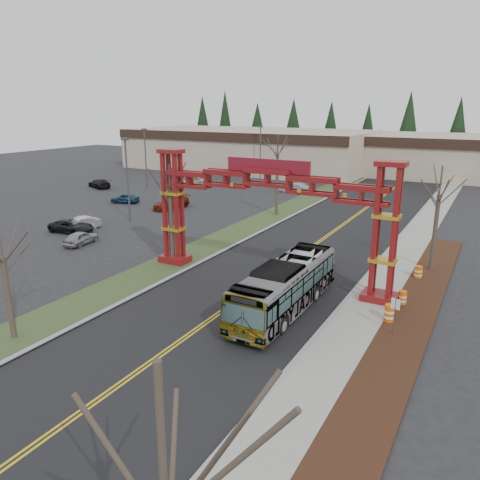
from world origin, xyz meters
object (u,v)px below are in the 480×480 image
Objects in this scene: parked_car_far_c at (99,183)px; gateway_arch at (267,198)px; parked_car_mid_a at (171,203)px; barrel_north at (418,273)px; bare_tree_right_far at (439,195)px; light_pole_far at (260,149)px; light_pole_near at (127,174)px; light_pole_mid at (145,154)px; street_sign at (395,309)px; bare_tree_median_near at (2,257)px; parked_car_near_b at (80,224)px; retail_building_east at (478,157)px; barrel_mid at (402,298)px; bare_tree_median_mid at (170,194)px; parked_car_far_a at (294,188)px; parked_car_far_b at (195,181)px; transit_bus at (285,286)px; barrel_south at (389,314)px; parked_car_mid_b at (125,198)px; parked_car_near_a at (81,238)px; silver_sedan at (316,256)px; parked_car_near_c at (71,226)px; retail_building_west at (249,149)px; bare_tree_median_far at (278,155)px.

gateway_arch is at bearing 81.17° from parked_car_far_c.
barrel_north is at bearing -10.78° from parked_car_mid_a.
light_pole_far reaches higher than bare_tree_right_far.
light_pole_near is at bearing 177.79° from bare_tree_right_far.
light_pole_near is 32.61m from light_pole_far.
light_pole_mid reaches higher than street_sign.
gateway_arch is 16.51m from bare_tree_median_near.
retail_building_east is at bearing 82.55° from parked_car_near_b.
gateway_arch is 10.85m from barrel_mid.
bare_tree_median_mid reaches higher than bare_tree_median_near.
parked_car_far_a is at bearing 130.54° from bare_tree_right_far.
parked_car_far_b is at bearing 122.29° from parked_car_near_b.
transit_bus is 2.20× the size of parked_car_mid_a.
retail_building_east is 4.81× the size of bare_tree_right_far.
parked_car_far_a is 3.90× the size of barrel_south.
parked_car_far_b is 50.31m from barrel_south.
gateway_arch is 2.07× the size of light_pole_mid.
light_pole_far is at bearing 100.64° from parked_car_mid_a.
parked_car_mid_b is (-31.01, 19.96, -0.92)m from transit_bus.
parked_car_far_a is (6.78, 33.18, 0.10)m from parked_car_near_a.
barrel_mid is at bearing -41.92° from silver_sedan.
gateway_arch is 2.07× the size of light_pole_far.
light_pole_far reaches higher than parked_car_near_c.
bare_tree_median_mid reaches higher than silver_sedan.
parked_car_mid_b is 0.46× the size of bare_tree_median_mid.
parked_car_near_b is 0.73× the size of parked_car_far_b.
retail_building_west reaches higher than silver_sedan.
transit_bus is at bearing -95.86° from retail_building_east.
parked_car_near_a is 18.20m from bare_tree_median_near.
barrel_south reaches higher than barrel_mid.
light_pole_far is 47.80m from barrel_north.
gateway_arch is at bearing -23.52° from light_pole_near.
parked_car_far_b is at bearing -78.40° from parked_car_far_a.
bare_tree_right_far reaches higher than parked_car_mid_b.
parked_car_mid_b is at bearing 123.11° from bare_tree_median_near.
barrel_mid is (31.82, -3.48, -0.16)m from parked_car_near_b.
parked_car_near_c is 1.06× the size of parked_car_far_a.
retail_building_east reaches higher than parked_car_far_a.
parked_car_far_c is (-27.46, -10.38, -0.02)m from parked_car_far_a.
retail_building_west reaches higher than barrel_north.
silver_sedan is at bearing 62.88° from bare_tree_median_near.
transit_bus reaches higher than parked_car_mid_b.
light_pole_mid is 47.07m from barrel_north.
parked_car_far_a is 43.06m from street_sign.
parked_car_far_a is at bearing 109.36° from gateway_arch.
gateway_arch is at bearing -119.86° from silver_sedan.
retail_building_west is at bearing 130.95° from bare_tree_right_far.
barrel_mid is (27.79, 0.17, -0.13)m from parked_car_near_a.
bare_tree_median_far is at bearing -126.65° from parked_car_near_a.
bare_tree_median_far reaches higher than bare_tree_median_near.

